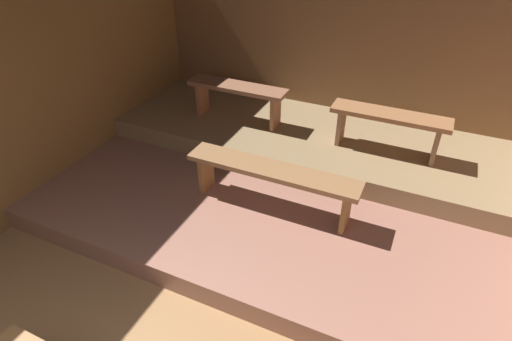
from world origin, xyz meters
TOP-DOWN VIEW (x-y plane):
  - ground at (0.00, 2.60)m, footprint 5.73×6.00m
  - wall_back at (0.00, 5.23)m, footprint 5.73×0.06m
  - wall_left at (-2.50, 2.60)m, footprint 0.06×6.00m
  - platform_lower at (0.00, 3.50)m, footprint 4.93×3.40m
  - platform_middle at (0.00, 4.39)m, footprint 4.93×1.63m
  - bench_lower_center at (0.06, 3.04)m, footprint 1.81×0.32m
  - bench_middle_left at (-0.97, 4.30)m, footprint 1.32×0.32m
  - bench_middle_right at (0.97, 4.30)m, footprint 1.32×0.32m

SIDE VIEW (x-z plane):
  - ground at x=0.00m, z-range -0.08..0.00m
  - platform_lower at x=0.00m, z-range 0.00..0.23m
  - platform_middle at x=0.00m, z-range 0.23..0.46m
  - bench_lower_center at x=0.06m, z-range 0.38..0.88m
  - bench_middle_left at x=-0.97m, z-range 0.60..1.09m
  - bench_middle_right at x=0.97m, z-range 0.60..1.09m
  - wall_back at x=0.00m, z-range 0.00..2.69m
  - wall_left at x=-2.50m, z-range 0.00..2.69m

